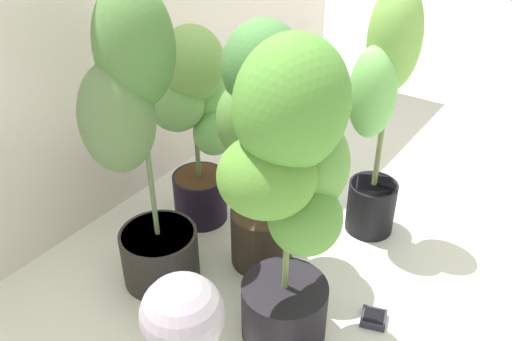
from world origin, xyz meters
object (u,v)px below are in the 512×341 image
object	(u,v)px
potted_plant_front_right	(381,105)
potted_plant_back_center	(196,116)
potted_plant_center	(263,132)
hygrometer_box	(374,318)
floor_fan	(183,321)
potted_plant_front_left	(291,183)
potted_plant_back_left	(138,141)

from	to	relation	value
potted_plant_front_right	potted_plant_back_center	world-z (taller)	potted_plant_front_right
potted_plant_center	hygrometer_box	world-z (taller)	potted_plant_center
potted_plant_back_center	floor_fan	bearing A→B (deg)	-142.52
potted_plant_back_center	potted_plant_front_left	bearing A→B (deg)	-117.06
potted_plant_back_center	potted_plant_back_left	world-z (taller)	potted_plant_back_left
potted_plant_back_center	hygrometer_box	bearing A→B (deg)	-97.06
potted_plant_front_left	hygrometer_box	bearing A→B (deg)	-45.71
floor_fan	hygrometer_box	bearing A→B (deg)	35.61
potted_plant_front_left	potted_plant_center	world-z (taller)	potted_plant_front_left
potted_plant_front_left	potted_plant_back_left	size ratio (longest dim) A/B	0.94
potted_plant_front_right	floor_fan	xyz separation A→B (m)	(-0.95, 0.08, -0.26)
potted_plant_front_left	potted_plant_center	bearing A→B (deg)	46.85
potted_plant_center	floor_fan	world-z (taller)	potted_plant_center
potted_plant_front_right	potted_plant_center	world-z (taller)	potted_plant_front_right
potted_plant_back_left	potted_plant_center	bearing A→B (deg)	-38.43
potted_plant_front_left	potted_plant_back_center	bearing A→B (deg)	62.94
potted_plant_front_left	potted_plant_back_left	world-z (taller)	potted_plant_back_left
potted_plant_front_right	potted_plant_back_center	bearing A→B (deg)	118.20
potted_plant_center	potted_plant_back_left	xyz separation A→B (m)	(-0.31, 0.24, 0.03)
potted_plant_back_left	hygrometer_box	distance (m)	0.94
potted_plant_front_left	potted_plant_center	distance (m)	0.36
potted_plant_back_center	potted_plant_front_right	bearing A→B (deg)	-61.80
hygrometer_box	potted_plant_back_left	bearing A→B (deg)	2.89
potted_plant_front_right	hygrometer_box	world-z (taller)	potted_plant_front_right
hygrometer_box	floor_fan	xyz separation A→B (m)	(-0.54, 0.32, 0.28)
potted_plant_front_left	hygrometer_box	distance (m)	0.63
potted_plant_back_center	potted_plant_back_left	distance (m)	0.40
potted_plant_back_center	hygrometer_box	xyz separation A→B (m)	(-0.10, -0.81, -0.45)
potted_plant_front_right	potted_plant_back_center	size ratio (longest dim) A/B	1.21
hygrometer_box	potted_plant_back_center	bearing A→B (deg)	-24.93
potted_plant_back_left	potted_plant_back_center	bearing A→B (deg)	14.92
potted_plant_back_left	floor_fan	xyz separation A→B (m)	(-0.27, -0.39, -0.28)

